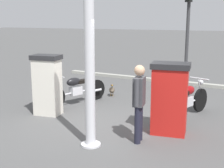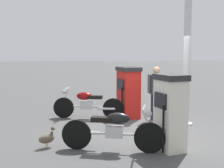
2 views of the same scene
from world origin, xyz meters
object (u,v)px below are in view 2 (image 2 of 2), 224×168
Objects in this scene: motorcycle_far_pump at (114,129)px; canopy_support_pole at (187,51)px; wandering_duck at (47,138)px; attendant_person at (156,89)px; fuel_pump_far at (170,112)px; fuel_pump_near at (128,92)px; motorcycle_near_pump at (87,104)px.

canopy_support_pole is at bearing -143.18° from motorcycle_far_pump.
canopy_support_pole is at bearing -160.83° from wandering_duck.
motorcycle_far_pump is at bearing 54.47° from attendant_person.
motorcycle_far_pump is at bearing -7.83° from fuel_pump_far.
motorcycle_far_pump is (1.16, -0.16, -0.33)m from fuel_pump_far.
fuel_pump_near reaches higher than motorcycle_far_pump.
motorcycle_near_pump is 0.49× the size of canopy_support_pole.
motorcycle_near_pump is at bearing -87.73° from motorcycle_far_pump.
motorcycle_near_pump is (1.29, -3.38, -0.35)m from fuel_pump_far.
fuel_pump_far is 0.99× the size of attendant_person.
canopy_support_pole reaches higher than motorcycle_near_pump.
attendant_person is (-0.75, -2.84, 0.11)m from fuel_pump_far.
motorcycle_far_pump is at bearing 158.54° from wandering_duck.
attendant_person reaches higher than wandering_duck.
motorcycle_far_pump is 3.52m from canopy_support_pole.
fuel_pump_far is at bearing 75.16° from attendant_person.
fuel_pump_far is 2.94m from attendant_person.
fuel_pump_far is 1.22m from motorcycle_far_pump.
canopy_support_pole reaches higher than wandering_duck.
fuel_pump_far is 3.61× the size of wandering_duck.
fuel_pump_near is at bearing -110.43° from motorcycle_far_pump.
fuel_pump_near is at bearing -30.15° from attendant_person.
motorcycle_near_pump is 2.16m from attendant_person.
fuel_pump_near is 0.78× the size of motorcycle_far_pump.
attendant_person reaches higher than motorcycle_near_pump.
fuel_pump_near is at bearing -90.00° from fuel_pump_far.
fuel_pump_near reaches higher than motorcycle_near_pump.
attendant_person is 3.98m from wandering_duck.
attendant_person is at bearing -125.53° from motorcycle_far_pump.
motorcycle_near_pump is at bearing -69.13° from fuel_pump_far.
motorcycle_near_pump reaches higher than motorcycle_far_pump.
fuel_pump_far reaches higher than fuel_pump_near.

